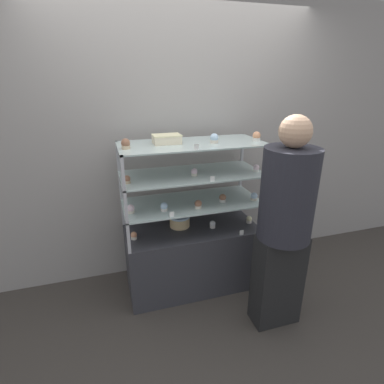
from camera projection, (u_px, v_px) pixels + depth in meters
ground_plane at (192, 283)px, 2.95m from camera, size 20.00×20.00×0.00m
back_wall at (179, 144)px, 2.85m from camera, size 8.00×0.05×2.60m
display_base at (192, 256)px, 2.84m from camera, size 1.20×0.54×0.61m
display_riser_lower at (192, 203)px, 2.64m from camera, size 1.20×0.54×0.26m
display_riser_middle at (192, 175)px, 2.55m from camera, size 1.20×0.54×0.26m
display_riser_upper at (192, 145)px, 2.46m from camera, size 1.20×0.54×0.26m
layer_cake_centerpiece at (180, 221)px, 2.75m from camera, size 0.19×0.19×0.11m
sheet_cake_frosted at (167, 139)px, 2.42m from camera, size 0.22×0.15×0.07m
cupcake_0 at (134, 236)px, 2.53m from camera, size 0.05×0.05×0.07m
cupcake_1 at (213, 224)px, 2.73m from camera, size 0.05×0.05×0.07m
cupcake_2 at (249, 220)px, 2.82m from camera, size 0.05×0.05×0.07m
price_tag_0 at (242, 233)px, 2.60m from camera, size 0.04×0.00×0.04m
cupcake_3 at (131, 209)px, 2.41m from camera, size 0.06×0.06×0.07m
cupcake_4 at (164, 207)px, 2.45m from camera, size 0.06×0.06×0.07m
cupcake_5 at (198, 204)px, 2.50m from camera, size 0.06×0.06×0.07m
cupcake_6 at (223, 198)px, 2.63m from camera, size 0.06×0.06×0.07m
cupcake_7 at (254, 197)px, 2.66m from camera, size 0.06×0.06×0.07m
price_tag_1 at (172, 214)px, 2.34m from camera, size 0.04×0.00×0.04m
cupcake_8 at (127, 180)px, 2.30m from camera, size 0.05×0.05×0.06m
cupcake_9 at (195, 172)px, 2.48m from camera, size 0.05×0.05×0.06m
cupcake_10 at (256, 168)px, 2.58m from camera, size 0.05×0.05×0.06m
price_tag_2 at (213, 179)px, 2.34m from camera, size 0.04×0.00×0.04m
cupcake_11 at (126, 144)px, 2.24m from camera, size 0.07×0.07×0.08m
cupcake_12 at (214, 139)px, 2.44m from camera, size 0.07×0.07×0.08m
cupcake_13 at (257, 136)px, 2.52m from camera, size 0.07×0.07×0.08m
price_tag_3 at (196, 147)px, 2.21m from camera, size 0.04×0.00×0.04m
customer_figure at (284, 223)px, 2.20m from camera, size 0.39×0.39×1.67m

